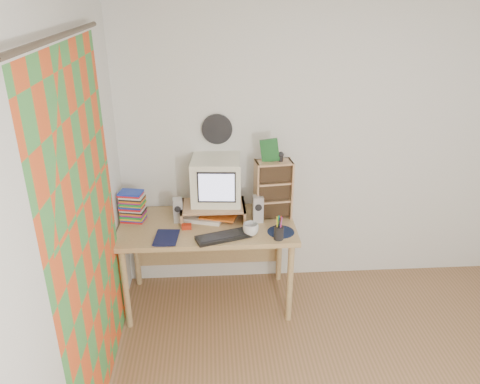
{
  "coord_description": "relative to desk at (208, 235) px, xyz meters",
  "views": [
    {
      "loc": [
        -0.98,
        -1.95,
        2.51
      ],
      "look_at": [
        -0.77,
        1.33,
        1.04
      ],
      "focal_mm": 35.0,
      "sensor_mm": 36.0,
      "label": 1
    }
  ],
  "objects": [
    {
      "name": "webcam",
      "position": [
        0.59,
        0.04,
        0.66
      ],
      "size": [
        0.05,
        0.05,
        0.08
      ],
      "primitive_type": null,
      "rotation": [
        0.0,
        0.0,
        0.02
      ],
      "color": "black",
      "rests_on": "cd_rack"
    },
    {
      "name": "diary",
      "position": [
        -0.39,
        -0.28,
        0.16
      ],
      "size": [
        0.23,
        0.18,
        0.04
      ],
      "primitive_type": "imported",
      "rotation": [
        0.0,
        0.0,
        -0.08
      ],
      "color": "#0F1339",
      "rests_on": "desk"
    },
    {
      "name": "curtain",
      "position": [
        -0.68,
        -0.96,
        0.53
      ],
      "size": [
        0.0,
        2.2,
        2.2
      ],
      "primitive_type": "plane",
      "rotation": [
        1.57,
        0.0,
        1.57
      ],
      "color": "#E0511F",
      "rests_on": "left_wall"
    },
    {
      "name": "mug",
      "position": [
        0.33,
        -0.27,
        0.18
      ],
      "size": [
        0.12,
        0.12,
        0.1
      ],
      "primitive_type": "imported",
      "rotation": [
        0.0,
        0.0,
        -0.0
      ],
      "color": "silver",
      "rests_on": "desk"
    },
    {
      "name": "pen_cup",
      "position": [
        0.54,
        -0.34,
        0.21
      ],
      "size": [
        0.08,
        0.08,
        0.15
      ],
      "primitive_type": null,
      "rotation": [
        0.0,
        0.0,
        -0.09
      ],
      "color": "black",
      "rests_on": "desk"
    },
    {
      "name": "wall_disc",
      "position": [
        0.1,
        0.29,
        0.81
      ],
      "size": [
        0.25,
        0.02,
        0.25
      ],
      "primitive_type": "cylinder",
      "rotation": [
        1.57,
        0.0,
        0.0
      ],
      "color": "black",
      "rests_on": "back_wall"
    },
    {
      "name": "back_wall",
      "position": [
        1.03,
        0.31,
        0.63
      ],
      "size": [
        3.5,
        0.0,
        3.5
      ],
      "primitive_type": "plane",
      "rotation": [
        1.57,
        0.0,
        0.0
      ],
      "color": "white",
      "rests_on": "floor"
    },
    {
      "name": "left_wall",
      "position": [
        -0.72,
        -1.44,
        0.63
      ],
      "size": [
        0.0,
        3.5,
        3.5
      ],
      "primitive_type": "plane",
      "rotation": [
        1.57,
        0.0,
        1.57
      ],
      "color": "white",
      "rests_on": "floor"
    },
    {
      "name": "game_box",
      "position": [
        0.5,
        0.05,
        0.71
      ],
      "size": [
        0.14,
        0.04,
        0.18
      ],
      "primitive_type": "cube",
      "rotation": [
        0.0,
        0.0,
        -0.08
      ],
      "color": "#185421",
      "rests_on": "cd_rack"
    },
    {
      "name": "cd_rack",
      "position": [
        0.54,
        0.04,
        0.38
      ],
      "size": [
        0.31,
        0.19,
        0.48
      ],
      "primitive_type": "cube",
      "rotation": [
        0.0,
        0.0,
        0.11
      ],
      "color": "tan",
      "rests_on": "desk"
    },
    {
      "name": "papers",
      "position": [
        0.02,
        0.05,
        0.16
      ],
      "size": [
        0.39,
        0.33,
        0.04
      ],
      "primitive_type": null,
      "rotation": [
        0.0,
        0.0,
        -0.3
      ],
      "color": "white",
      "rests_on": "desk"
    },
    {
      "name": "monitor_riser",
      "position": [
        0.05,
        0.04,
        0.23
      ],
      "size": [
        0.52,
        0.3,
        0.12
      ],
      "color": "tan",
      "rests_on": "desk"
    },
    {
      "name": "dvd_stack",
      "position": [
        -0.59,
        0.03,
        0.26
      ],
      "size": [
        0.2,
        0.16,
        0.26
      ],
      "primitive_type": null,
      "rotation": [
        0.0,
        0.0,
        -0.21
      ],
      "color": "brown",
      "rests_on": "desk"
    },
    {
      "name": "red_box",
      "position": [
        -0.16,
        -0.14,
        0.15
      ],
      "size": [
        0.08,
        0.05,
        0.04
      ],
      "primitive_type": "cube",
      "rotation": [
        0.0,
        0.0,
        0.04
      ],
      "color": "#B82A13",
      "rests_on": "desk"
    },
    {
      "name": "keyboard",
      "position": [
        0.12,
        -0.31,
        0.15
      ],
      "size": [
        0.44,
        0.26,
        0.03
      ],
      "primitive_type": "cube",
      "rotation": [
        0.0,
        0.0,
        0.31
      ],
      "color": "black",
      "rests_on": "desk"
    },
    {
      "name": "desk",
      "position": [
        0.0,
        0.0,
        0.0
      ],
      "size": [
        1.4,
        0.7,
        0.75
      ],
      "color": "tan",
      "rests_on": "floor"
    },
    {
      "name": "speaker_right",
      "position": [
        0.41,
        -0.04,
        0.24
      ],
      "size": [
        0.09,
        0.09,
        0.22
      ],
      "primitive_type": "cube",
      "rotation": [
        0.0,
        0.0,
        0.04
      ],
      "color": "silver",
      "rests_on": "desk"
    },
    {
      "name": "speaker_left",
      "position": [
        -0.23,
        -0.01,
        0.23
      ],
      "size": [
        0.08,
        0.08,
        0.2
      ],
      "primitive_type": "cube",
      "rotation": [
        0.0,
        0.0,
        0.05
      ],
      "color": "silver",
      "rests_on": "desk"
    },
    {
      "name": "mousepad",
      "position": [
        0.57,
        -0.24,
        0.14
      ],
      "size": [
        0.25,
        0.25,
        0.0
      ],
      "primitive_type": "cylinder",
      "rotation": [
        0.0,
        0.0,
        -0.18
      ],
      "color": "black",
      "rests_on": "desk"
    },
    {
      "name": "crt_monitor",
      "position": [
        0.08,
        0.09,
        0.44
      ],
      "size": [
        0.41,
        0.41,
        0.37
      ],
      "primitive_type": "cube",
      "rotation": [
        0.0,
        0.0,
        -0.08
      ],
      "color": "white",
      "rests_on": "monitor_riser"
    }
  ]
}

